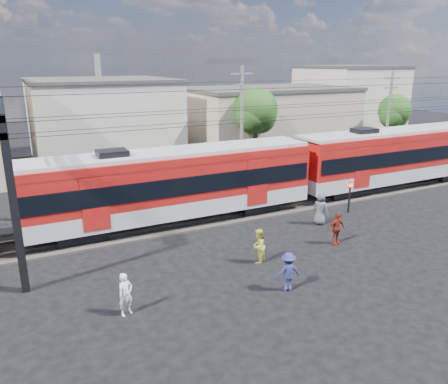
# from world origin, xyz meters

# --- Properties ---
(ground) EXTENTS (120.00, 120.00, 0.00)m
(ground) POSITION_xyz_m (0.00, 0.00, 0.00)
(ground) COLOR black
(ground) RESTS_ON ground
(track_bed) EXTENTS (70.00, 3.40, 0.12)m
(track_bed) POSITION_xyz_m (0.00, 8.00, 0.06)
(track_bed) COLOR #2D2823
(track_bed) RESTS_ON ground
(rail_near) EXTENTS (70.00, 0.12, 0.12)m
(rail_near) POSITION_xyz_m (0.00, 7.25, 0.18)
(rail_near) COLOR #59544C
(rail_near) RESTS_ON track_bed
(rail_far) EXTENTS (70.00, 0.12, 0.12)m
(rail_far) POSITION_xyz_m (0.00, 8.75, 0.18)
(rail_far) COLOR #59544C
(rail_far) RESTS_ON track_bed
(commuter_train) EXTENTS (50.30, 3.08, 4.17)m
(commuter_train) POSITION_xyz_m (-1.86, 8.00, 2.40)
(commuter_train) COLOR black
(commuter_train) RESTS_ON ground
(catenary) EXTENTS (70.00, 9.30, 7.52)m
(catenary) POSITION_xyz_m (-8.65, 8.00, 5.14)
(catenary) COLOR black
(catenary) RESTS_ON ground
(building_midwest) EXTENTS (12.24, 12.24, 7.30)m
(building_midwest) POSITION_xyz_m (-2.00, 27.00, 3.66)
(building_midwest) COLOR beige
(building_midwest) RESTS_ON ground
(building_mideast) EXTENTS (16.32, 10.20, 6.30)m
(building_mideast) POSITION_xyz_m (14.00, 24.00, 3.16)
(building_mideast) COLOR tan
(building_mideast) RESTS_ON ground
(building_east) EXTENTS (10.20, 10.20, 8.30)m
(building_east) POSITION_xyz_m (28.00, 28.00, 4.16)
(building_east) COLOR beige
(building_east) RESTS_ON ground
(utility_pole_mid) EXTENTS (1.80, 0.24, 8.50)m
(utility_pole_mid) POSITION_xyz_m (6.00, 15.00, 4.53)
(utility_pole_mid) COLOR slate
(utility_pole_mid) RESTS_ON ground
(utility_pole_east) EXTENTS (1.80, 0.24, 8.00)m
(utility_pole_east) POSITION_xyz_m (20.00, 14.00, 4.28)
(utility_pole_east) COLOR slate
(utility_pole_east) RESTS_ON ground
(tree_near) EXTENTS (3.82, 3.64, 6.72)m
(tree_near) POSITION_xyz_m (9.19, 18.09, 4.66)
(tree_near) COLOR #382619
(tree_near) RESTS_ON ground
(tree_far) EXTENTS (3.36, 3.12, 5.76)m
(tree_far) POSITION_xyz_m (24.19, 17.09, 3.99)
(tree_far) COLOR #382619
(tree_far) RESTS_ON ground
(pedestrian_a) EXTENTS (0.69, 0.58, 1.60)m
(pedestrian_a) POSITION_xyz_m (-6.83, 0.08, 0.80)
(pedestrian_a) COLOR silver
(pedestrian_a) RESTS_ON ground
(pedestrian_b) EXTENTS (0.99, 0.95, 1.61)m
(pedestrian_b) POSITION_xyz_m (-0.43, 1.60, 0.80)
(pedestrian_b) COLOR #D6D342
(pedestrian_b) RESTS_ON ground
(pedestrian_c) EXTENTS (1.14, 0.79, 1.61)m
(pedestrian_c) POSITION_xyz_m (-0.67, -1.07, 0.81)
(pedestrian_c) COLOR navy
(pedestrian_c) RESTS_ON ground
(pedestrian_d) EXTENTS (0.98, 0.43, 1.66)m
(pedestrian_d) POSITION_xyz_m (4.11, 1.68, 0.83)
(pedestrian_d) COLOR maroon
(pedestrian_d) RESTS_ON ground
(pedestrian_e) EXTENTS (0.94, 1.06, 1.82)m
(pedestrian_e) POSITION_xyz_m (5.17, 4.27, 0.91)
(pedestrian_e) COLOR #515257
(pedestrian_e) RESTS_ON ground
(car_silver) EXTENTS (4.00, 2.13, 1.30)m
(car_silver) POSITION_xyz_m (22.24, 13.92, 0.65)
(car_silver) COLOR #ADAFB4
(car_silver) RESTS_ON ground
(car_white) EXTENTS (4.39, 1.55, 1.44)m
(car_white) POSITION_xyz_m (26.91, 14.00, 0.72)
(car_white) COLOR silver
(car_white) RESTS_ON ground
(crossing_signal) EXTENTS (0.27, 0.27, 1.89)m
(crossing_signal) POSITION_xyz_m (7.95, 5.07, 1.31)
(crossing_signal) COLOR black
(crossing_signal) RESTS_ON ground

